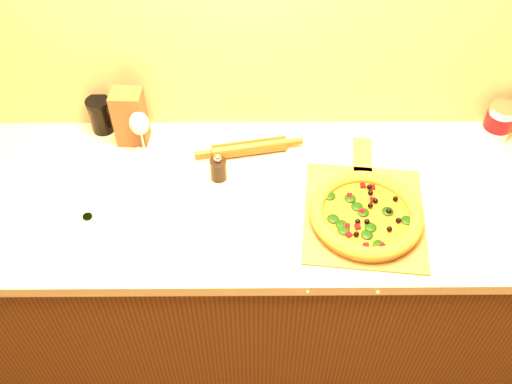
# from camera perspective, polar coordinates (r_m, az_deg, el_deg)

# --- Properties ---
(cabinet) EXTENTS (2.80, 0.65, 0.86)m
(cabinet) POSITION_cam_1_polar(r_m,az_deg,el_deg) (2.12, 0.52, -8.55)
(cabinet) COLOR #47230F
(cabinet) RESTS_ON ground
(countertop) EXTENTS (2.84, 0.68, 0.04)m
(countertop) POSITION_cam_1_polar(r_m,az_deg,el_deg) (1.76, 0.62, -0.51)
(countertop) COLOR beige
(countertop) RESTS_ON cabinet
(pizza_peel) EXTENTS (0.39, 0.55, 0.01)m
(pizza_peel) POSITION_cam_1_polar(r_m,az_deg,el_deg) (1.72, 10.73, -1.87)
(pizza_peel) COLOR brown
(pizza_peel) RESTS_ON countertop
(pizza) EXTENTS (0.33, 0.33, 0.05)m
(pizza) POSITION_cam_1_polar(r_m,az_deg,el_deg) (1.68, 10.95, -2.26)
(pizza) COLOR #C08230
(pizza) RESTS_ON pizza_peel
(bottle_cap) EXTENTS (0.03, 0.03, 0.01)m
(bottle_cap) POSITION_cam_1_polar(r_m,az_deg,el_deg) (1.75, -16.50, -2.37)
(bottle_cap) COLOR black
(bottle_cap) RESTS_ON countertop
(pepper_grinder) EXTENTS (0.05, 0.05, 0.10)m
(pepper_grinder) POSITION_cam_1_polar(r_m,az_deg,el_deg) (1.76, -3.78, 2.35)
(pepper_grinder) COLOR black
(pepper_grinder) RESTS_ON countertop
(rolling_pin) EXTENTS (0.35, 0.09, 0.05)m
(rolling_pin) POSITION_cam_1_polar(r_m,az_deg,el_deg) (1.85, -0.71, 4.45)
(rolling_pin) COLOR #54230E
(rolling_pin) RESTS_ON countertop
(coffee_canister) EXTENTS (0.09, 0.09, 0.12)m
(coffee_canister) POSITION_cam_1_polar(r_m,az_deg,el_deg) (2.05, 23.14, 6.54)
(coffee_canister) COLOR silver
(coffee_canister) RESTS_ON countertop
(wine_glass) EXTENTS (0.06, 0.06, 0.15)m
(wine_glass) POSITION_cam_1_polar(r_m,az_deg,el_deg) (1.84, -11.59, 6.64)
(wine_glass) COLOR silver
(wine_glass) RESTS_ON countertop
(paper_bag) EXTENTS (0.10, 0.08, 0.20)m
(paper_bag) POSITION_cam_1_polar(r_m,az_deg,el_deg) (1.89, -12.48, 7.32)
(paper_bag) COLOR brown
(paper_bag) RESTS_ON countertop
(dark_jar) EXTENTS (0.08, 0.08, 0.12)m
(dark_jar) POSITION_cam_1_polar(r_m,az_deg,el_deg) (1.98, -15.29, 7.42)
(dark_jar) COLOR black
(dark_jar) RESTS_ON countertop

